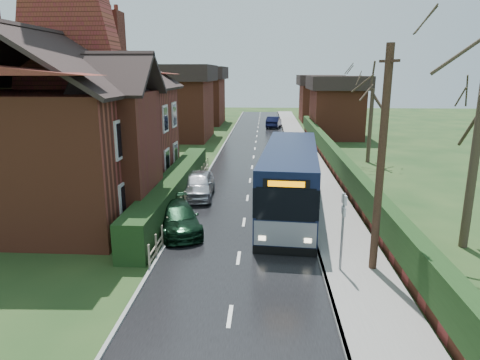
# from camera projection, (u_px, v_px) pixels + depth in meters

# --- Properties ---
(ground) EXTENTS (140.00, 140.00, 0.00)m
(ground) POSITION_uv_depth(u_px,v_px,m) (242.00, 239.00, 18.13)
(ground) COLOR #3A4F22
(ground) RESTS_ON ground
(road) EXTENTS (6.00, 100.00, 0.02)m
(road) POSITION_uv_depth(u_px,v_px,m) (250.00, 181.00, 27.81)
(road) COLOR black
(road) RESTS_ON ground
(pavement) EXTENTS (2.50, 100.00, 0.14)m
(pavement) POSITION_uv_depth(u_px,v_px,m) (316.00, 181.00, 27.55)
(pavement) COLOR slate
(pavement) RESTS_ON ground
(kerb_right) EXTENTS (0.12, 100.00, 0.14)m
(kerb_right) POSITION_uv_depth(u_px,v_px,m) (297.00, 180.00, 27.62)
(kerb_right) COLOR gray
(kerb_right) RESTS_ON ground
(kerb_left) EXTENTS (0.12, 100.00, 0.10)m
(kerb_left) POSITION_uv_depth(u_px,v_px,m) (204.00, 179.00, 27.98)
(kerb_left) COLOR gray
(kerb_left) RESTS_ON ground
(front_hedge) EXTENTS (1.20, 16.00, 1.60)m
(front_hedge) POSITION_uv_depth(u_px,v_px,m) (174.00, 188.00, 23.00)
(front_hedge) COLOR black
(front_hedge) RESTS_ON ground
(picket_fence) EXTENTS (0.10, 16.00, 0.90)m
(picket_fence) POSITION_uv_depth(u_px,v_px,m) (188.00, 195.00, 23.04)
(picket_fence) COLOR tan
(picket_fence) RESTS_ON ground
(right_wall_hedge) EXTENTS (0.60, 50.00, 1.80)m
(right_wall_hedge) POSITION_uv_depth(u_px,v_px,m) (341.00, 167.00, 27.23)
(right_wall_hedge) COLOR brown
(right_wall_hedge) RESTS_ON ground
(brick_house) EXTENTS (9.30, 14.60, 10.30)m
(brick_house) POSITION_uv_depth(u_px,v_px,m) (79.00, 121.00, 22.19)
(brick_house) COLOR brown
(brick_house) RESTS_ON ground
(bus) EXTENTS (3.40, 11.08, 3.31)m
(bus) POSITION_uv_depth(u_px,v_px,m) (290.00, 180.00, 21.19)
(bus) COLOR black
(bus) RESTS_ON ground
(car_silver) EXTENTS (1.92, 4.32, 1.45)m
(car_silver) POSITION_uv_depth(u_px,v_px,m) (198.00, 184.00, 24.10)
(car_silver) COLOR silver
(car_silver) RESTS_ON ground
(car_green) EXTENTS (2.99, 4.51, 1.21)m
(car_green) POSITION_uv_depth(u_px,v_px,m) (178.00, 218.00, 18.90)
(car_green) COLOR black
(car_green) RESTS_ON ground
(car_distant) EXTENTS (2.12, 4.54, 1.44)m
(car_distant) POSITION_uv_depth(u_px,v_px,m) (274.00, 122.00, 54.50)
(car_distant) COLOR black
(car_distant) RESTS_ON ground
(bus_stop_sign) EXTENTS (0.11, 0.44, 2.92)m
(bus_stop_sign) POSITION_uv_depth(u_px,v_px,m) (343.00, 221.00, 14.55)
(bus_stop_sign) COLOR slate
(bus_stop_sign) RESTS_ON ground
(telegraph_pole) EXTENTS (0.41, 0.97, 7.75)m
(telegraph_pole) POSITION_uv_depth(u_px,v_px,m) (381.00, 163.00, 14.20)
(telegraph_pole) COLOR #2F1E15
(telegraph_pole) RESTS_ON ground
(tree_right_far) EXTENTS (4.20, 4.20, 8.12)m
(tree_right_far) POSITION_uv_depth(u_px,v_px,m) (373.00, 83.00, 32.08)
(tree_right_far) COLOR #372A21
(tree_right_far) RESTS_ON ground
(tree_house_side) EXTENTS (4.89, 4.89, 11.11)m
(tree_house_side) POSITION_uv_depth(u_px,v_px,m) (78.00, 53.00, 32.33)
(tree_house_side) COLOR #3C3123
(tree_house_side) RESTS_ON ground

